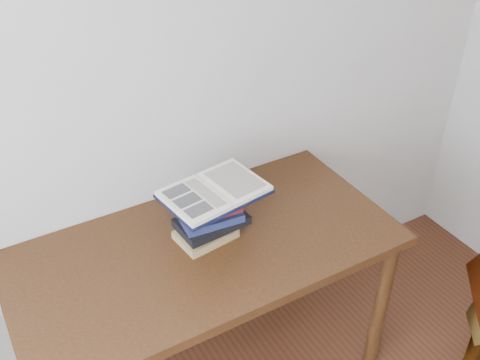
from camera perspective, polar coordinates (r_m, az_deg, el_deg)
desk at (r=2.20m, az=-3.43°, el=-8.53°), size 1.46×0.73×0.78m
book_stack at (r=2.11m, az=-3.22°, el=-3.88°), size 0.27×0.19×0.18m
open_book at (r=2.06m, az=-2.62°, el=-1.19°), size 0.40×0.31×0.03m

